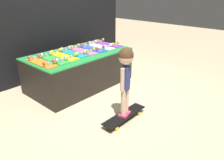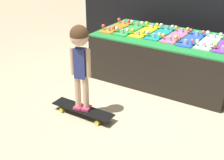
# 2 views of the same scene
# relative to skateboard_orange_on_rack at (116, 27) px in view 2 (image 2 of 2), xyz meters

# --- Properties ---
(ground_plane) EXTENTS (16.00, 16.00, 0.00)m
(ground_plane) POSITION_rel_skateboard_orange_on_rack_xyz_m (0.79, -0.66, -0.67)
(ground_plane) COLOR beige
(display_rack) EXTENTS (1.89, 1.03, 0.65)m
(display_rack) POSITION_rel_skateboard_orange_on_rack_xyz_m (0.79, 0.02, -0.34)
(display_rack) COLOR black
(display_rack) RESTS_ON ground_plane
(skateboard_orange_on_rack) EXTENTS (0.20, 0.65, 0.09)m
(skateboard_orange_on_rack) POSITION_rel_skateboard_orange_on_rack_xyz_m (0.00, 0.00, 0.00)
(skateboard_orange_on_rack) COLOR orange
(skateboard_orange_on_rack) RESTS_ON display_rack
(skateboard_green_on_rack) EXTENTS (0.20, 0.65, 0.09)m
(skateboard_green_on_rack) POSITION_rel_skateboard_orange_on_rack_xyz_m (0.23, -0.00, 0.00)
(skateboard_green_on_rack) COLOR green
(skateboard_green_on_rack) RESTS_ON display_rack
(skateboard_yellow_on_rack) EXTENTS (0.20, 0.65, 0.09)m
(skateboard_yellow_on_rack) POSITION_rel_skateboard_orange_on_rack_xyz_m (0.45, 0.04, 0.00)
(skateboard_yellow_on_rack) COLOR yellow
(skateboard_yellow_on_rack) RESTS_ON display_rack
(skateboard_teal_on_rack) EXTENTS (0.20, 0.65, 0.09)m
(skateboard_teal_on_rack) POSITION_rel_skateboard_orange_on_rack_xyz_m (0.68, 0.05, 0.00)
(skateboard_teal_on_rack) COLOR teal
(skateboard_teal_on_rack) RESTS_ON display_rack
(skateboard_pink_on_rack) EXTENTS (0.20, 0.65, 0.09)m
(skateboard_pink_on_rack) POSITION_rel_skateboard_orange_on_rack_xyz_m (0.90, 0.05, 0.00)
(skateboard_pink_on_rack) COLOR pink
(skateboard_pink_on_rack) RESTS_ON display_rack
(skateboard_blue_on_rack) EXTENTS (0.20, 0.65, 0.09)m
(skateboard_blue_on_rack) POSITION_rel_skateboard_orange_on_rack_xyz_m (1.13, 0.02, 0.00)
(skateboard_blue_on_rack) COLOR blue
(skateboard_blue_on_rack) RESTS_ON display_rack
(skateboard_white_on_rack) EXTENTS (0.20, 0.65, 0.09)m
(skateboard_white_on_rack) POSITION_rel_skateboard_orange_on_rack_xyz_m (1.35, 0.04, 0.00)
(skateboard_white_on_rack) COLOR white
(skateboard_white_on_rack) RESTS_ON display_rack
(skateboard_on_floor) EXTENTS (0.77, 0.18, 0.09)m
(skateboard_on_floor) POSITION_rel_skateboard_orange_on_rack_xyz_m (0.40, -1.38, -0.59)
(skateboard_on_floor) COLOR black
(skateboard_on_floor) RESTS_ON ground_plane
(child) EXTENTS (0.23, 0.20, 0.98)m
(child) POSITION_rel_skateboard_orange_on_rack_xyz_m (0.40, -1.38, 0.11)
(child) COLOR #E03D6B
(child) RESTS_ON skateboard_on_floor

